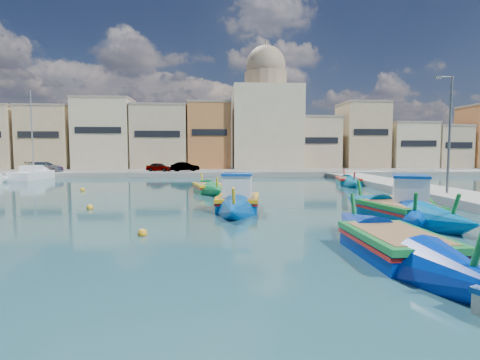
# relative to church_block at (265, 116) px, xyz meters

# --- Properties ---
(ground) EXTENTS (160.00, 160.00, 0.00)m
(ground) POSITION_rel_church_block_xyz_m (-10.00, -40.00, -8.41)
(ground) COLOR #163A42
(ground) RESTS_ON ground
(north_quay) EXTENTS (80.00, 8.00, 0.60)m
(north_quay) POSITION_rel_church_block_xyz_m (-10.00, -8.00, -8.11)
(north_quay) COLOR gray
(north_quay) RESTS_ON ground
(north_townhouses) EXTENTS (83.20, 7.87, 10.19)m
(north_townhouses) POSITION_rel_church_block_xyz_m (-3.32, -0.64, -3.41)
(north_townhouses) COLOR tan
(north_townhouses) RESTS_ON ground
(church_block) EXTENTS (10.00, 10.00, 19.10)m
(church_block) POSITION_rel_church_block_xyz_m (0.00, 0.00, 0.00)
(church_block) COLOR #C5B793
(church_block) RESTS_ON ground
(quay_street_lamp) EXTENTS (1.18, 0.16, 8.00)m
(quay_street_lamp) POSITION_rel_church_block_xyz_m (7.44, -34.00, -4.07)
(quay_street_lamp) COLOR #595B60
(quay_street_lamp) RESTS_ON ground
(parked_cars) EXTENTS (21.31, 2.32, 1.25)m
(parked_cars) POSITION_rel_church_block_xyz_m (-20.85, -9.50, -7.21)
(parked_cars) COLOR #4C1919
(parked_cars) RESTS_ON north_quay
(luzzu_turquoise_cabin) EXTENTS (6.03, 9.94, 3.19)m
(luzzu_turquoise_cabin) POSITION_rel_church_block_xyz_m (2.12, -39.35, -8.02)
(luzzu_turquoise_cabin) COLOR #0036A3
(luzzu_turquoise_cabin) RESTS_ON ground
(luzzu_blue_cabin) EXTENTS (3.21, 9.00, 3.12)m
(luzzu_blue_cabin) POSITION_rel_church_block_xyz_m (-6.29, -36.90, -8.03)
(luzzu_blue_cabin) COLOR #0047A1
(luzzu_blue_cabin) RESTS_ON ground
(luzzu_cyan_mid) EXTENTS (3.39, 8.38, 2.41)m
(luzzu_cyan_mid) POSITION_rel_church_block_xyz_m (5.00, -22.76, -8.15)
(luzzu_cyan_mid) COLOR #006A98
(luzzu_cyan_mid) RESTS_ON ground
(luzzu_green) EXTENTS (3.64, 7.73, 2.36)m
(luzzu_green) POSITION_rel_church_block_xyz_m (-8.08, -28.31, -8.15)
(luzzu_green) COLOR #0B763B
(luzzu_green) RESTS_ON ground
(luzzu_blue_south) EXTENTS (2.41, 9.57, 2.75)m
(luzzu_blue_south) POSITION_rel_church_block_xyz_m (-2.01, -46.43, -8.12)
(luzzu_blue_south) COLOR #0029A7
(luzzu_blue_south) RESTS_ON ground
(luzzu_cyan_south) EXTENTS (4.14, 9.17, 2.77)m
(luzzu_cyan_south) POSITION_rel_church_block_xyz_m (1.08, -40.41, -8.11)
(luzzu_cyan_south) COLOR #0060A2
(luzzu_cyan_south) RESTS_ON ground
(yacht_north) EXTENTS (2.82, 8.10, 10.63)m
(yacht_north) POSITION_rel_church_block_xyz_m (-27.71, -13.11, -7.99)
(yacht_north) COLOR white
(yacht_north) RESTS_ON ground
(mooring_buoys) EXTENTS (20.48, 19.97, 0.36)m
(mooring_buoys) POSITION_rel_church_block_xyz_m (-9.37, -33.66, -8.33)
(mooring_buoys) COLOR #FFAC1A
(mooring_buoys) RESTS_ON ground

